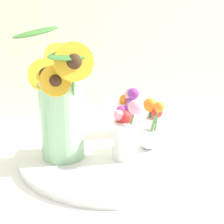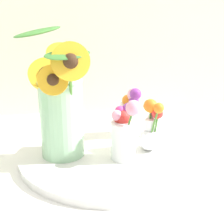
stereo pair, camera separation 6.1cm
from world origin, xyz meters
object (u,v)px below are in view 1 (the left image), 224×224
Objects in this scene: vase_bulb_right at (151,126)px; vase_small_center at (126,131)px; serving_tray at (112,152)px; vase_small_back at (128,112)px; mason_jar_sunflowers at (61,108)px.

vase_small_center is at bearing -156.23° from vase_bulb_right.
vase_small_back is (0.07, 0.09, 0.08)m from serving_tray.
vase_small_center reaches higher than vase_bulb_right.
vase_bulb_right is at bearing -12.88° from serving_tray.
vase_small_back reaches higher than serving_tray.
vase_bulb_right is at bearing -3.40° from mason_jar_sunflowers.
vase_small_center reaches higher than vase_small_back.
mason_jar_sunflowers is at bearing -155.13° from vase_small_back.
vase_bulb_right is at bearing 23.77° from vase_small_center.
vase_small_back is at bearing 105.05° from vase_bulb_right.
serving_tray is at bearing 3.98° from mason_jar_sunflowers.
vase_bulb_right is (0.10, -0.02, 0.07)m from serving_tray.
mason_jar_sunflowers reaches higher than vase_bulb_right.
mason_jar_sunflowers is at bearing -176.02° from serving_tray.
vase_bulb_right reaches higher than serving_tray.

